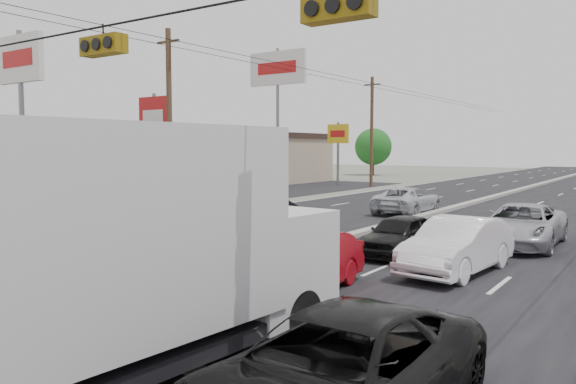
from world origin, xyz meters
The scene contains 21 objects.
ground centered at (0.00, 0.00, 0.00)m, with size 200.00×200.00×0.00m, color #606356.
road_surface centered at (0.00, 30.00, 0.00)m, with size 20.00×160.00×0.02m, color black.
center_median centered at (0.00, 30.00, 0.10)m, with size 0.50×160.00×0.20m, color gray.
strip_mall centered at (-26.00, 25.00, 2.30)m, with size 12.00×42.00×4.60m, color tan.
parking_lot centered at (-17.00, 25.00, 0.00)m, with size 10.00×42.00×0.02m, color black.
utility_pole_left_b centered at (-12.50, 15.00, 5.11)m, with size 1.60×0.30×10.00m.
utility_pole_left_c centered at (-12.50, 40.00, 5.11)m, with size 1.60×0.30×10.00m.
traffic_signals centered at (1.40, 0.00, 5.49)m, with size 25.00×0.30×0.54m.
pole_sign_near centered at (-15.00, 8.00, 7.02)m, with size 3.50×0.25×9.00m.
pole_sign_mid centered at (-17.00, 18.00, 5.11)m, with size 2.60×0.25×7.00m.
pole_sign_billboard centered at (-14.50, 28.00, 8.87)m, with size 5.00×0.25×11.00m.
pole_sign_far centered at (-16.00, 40.00, 4.41)m, with size 2.20×0.25×6.00m.
tree_left_far centered at (-22.00, 60.00, 3.72)m, with size 4.80×4.80×6.12m.
box_truck centered at (3.49, -1.02, 2.00)m, with size 3.25×7.85×3.89m.
red_sedan centered at (3.00, 4.42, 0.74)m, with size 1.56×4.47×1.47m, color #A60A13.
black_suv centered at (7.00, -0.87, 0.73)m, with size 2.41×5.23×1.45m, color black.
queue_car_a centered at (3.00, 10.39, 0.67)m, with size 1.59×3.94×1.34m, color black.
queue_car_b centered at (5.41, 8.84, 0.78)m, with size 1.64×4.71×1.55m, color white.
queue_car_c centered at (5.94, 14.52, 0.76)m, with size 2.51×5.45×1.51m, color #A8AAB0.
oncoming_near centered at (-2.66, 10.96, 0.81)m, with size 2.28×5.61×1.63m, color black.
oncoming_far centered at (-1.40, 21.72, 0.72)m, with size 2.38×5.15×1.43m, color #B7BABF.
Camera 1 is at (10.34, -6.80, 3.55)m, focal length 35.00 mm.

